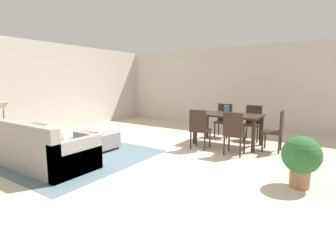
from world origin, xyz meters
TOP-DOWN VIEW (x-y plane):
  - ground_plane at (0.00, 0.00)m, footprint 10.80×10.80m
  - wall_back at (0.00, 5.00)m, footprint 9.00×0.12m
  - wall_left at (-4.50, 0.50)m, footprint 0.12×11.00m
  - area_rug at (-1.82, -0.28)m, footprint 3.00×2.80m
  - couch at (-1.82, -1.00)m, footprint 2.26×0.97m
  - ottoman_table at (-1.82, 0.38)m, footprint 0.99×0.56m
  - side_table at (-3.26, -0.92)m, footprint 0.40×0.40m
  - table_lamp at (-3.26, -0.92)m, footprint 0.26×0.26m
  - dining_table at (0.60, 2.40)m, footprint 1.55×0.85m
  - dining_chair_near_left at (0.21, 1.62)m, footprint 0.43×0.43m
  - dining_chair_near_right at (1.03, 1.58)m, footprint 0.42×0.42m
  - dining_chair_far_left at (0.21, 3.18)m, footprint 0.42×0.42m
  - dining_chair_far_right at (0.99, 3.20)m, footprint 0.42×0.42m
  - dining_chair_head_east at (1.72, 2.38)m, footprint 0.42×0.42m
  - vase_centerpiece at (0.54, 2.44)m, footprint 0.11×0.11m
  - book_on_ottoman at (-1.79, 0.38)m, footprint 0.29×0.23m
  - potted_plant at (2.38, 0.56)m, footprint 0.55×0.55m

SIDE VIEW (x-z plane):
  - ground_plane at x=0.00m, z-range 0.00..0.00m
  - area_rug at x=-1.82m, z-range 0.00..0.01m
  - ottoman_table at x=-1.82m, z-range 0.03..0.42m
  - couch at x=-1.82m, z-range -0.14..0.72m
  - book_on_ottoman at x=-1.79m, z-range 0.39..0.42m
  - potted_plant at x=2.38m, z-range 0.07..0.84m
  - side_table at x=-3.26m, z-range 0.17..0.76m
  - dining_chair_near_left at x=0.21m, z-range 0.06..0.98m
  - dining_chair_near_right at x=1.03m, z-range 0.06..0.98m
  - dining_chair_far_left at x=0.21m, z-range 0.06..0.98m
  - dining_chair_far_right at x=0.99m, z-range 0.06..0.98m
  - dining_chair_head_east at x=1.72m, z-range 0.06..0.98m
  - dining_table at x=0.60m, z-range 0.28..1.04m
  - vase_centerpiece at x=0.54m, z-range 0.76..0.97m
  - table_lamp at x=-3.26m, z-range 0.74..1.26m
  - wall_back at x=0.00m, z-range 0.00..2.70m
  - wall_left at x=-4.50m, z-range 0.00..2.70m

